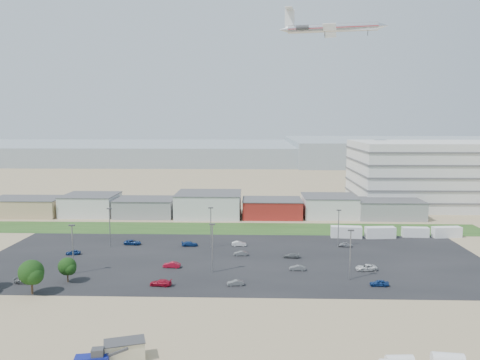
{
  "coord_description": "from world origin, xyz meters",
  "views": [
    {
      "loc": [
        9.82,
        -89.27,
        33.08
      ],
      "look_at": [
        6.42,
        22.0,
        18.95
      ],
      "focal_mm": 35.0,
      "sensor_mm": 36.0,
      "label": 1
    }
  ],
  "objects_px": {
    "portable_shed": "(125,350)",
    "parked_car_2": "(379,283)",
    "parked_car_13": "(235,283)",
    "parked_car_4": "(172,265)",
    "parked_car_5": "(73,252)",
    "parked_car_9": "(133,242)",
    "parked_car_11": "(239,244)",
    "parked_car_12": "(291,255)",
    "box_trailer_a": "(346,232)",
    "parked_car_7": "(241,253)",
    "parked_car_6": "(190,244)",
    "parked_car_8": "(346,245)",
    "telehandler": "(92,359)",
    "parked_car_0": "(366,268)",
    "airliner": "(332,28)",
    "parked_car_3": "(161,283)",
    "parked_car_1": "(297,268)",
    "parked_car_10": "(25,280)"
  },
  "relations": [
    {
      "from": "portable_shed",
      "to": "parked_car_2",
      "type": "distance_m",
      "value": 52.93
    },
    {
      "from": "parked_car_13",
      "to": "parked_car_4",
      "type": "bearing_deg",
      "value": -132.87
    },
    {
      "from": "parked_car_5",
      "to": "parked_car_4",
      "type": "bearing_deg",
      "value": 63.72
    },
    {
      "from": "parked_car_9",
      "to": "parked_car_11",
      "type": "relative_size",
      "value": 1.18
    },
    {
      "from": "parked_car_2",
      "to": "portable_shed",
      "type": "bearing_deg",
      "value": -53.0
    },
    {
      "from": "parked_car_2",
      "to": "parked_car_12",
      "type": "height_order",
      "value": "parked_car_2"
    },
    {
      "from": "box_trailer_a",
      "to": "parked_car_4",
      "type": "distance_m",
      "value": 53.46
    },
    {
      "from": "parked_car_7",
      "to": "parked_car_6",
      "type": "bearing_deg",
      "value": -122.16
    },
    {
      "from": "box_trailer_a",
      "to": "parked_car_8",
      "type": "distance_m",
      "value": 10.3
    },
    {
      "from": "telehandler",
      "to": "parked_car_0",
      "type": "xyz_separation_m",
      "value": [
        46.58,
        43.31,
        -0.82
      ]
    },
    {
      "from": "parked_car_4",
      "to": "parked_car_7",
      "type": "xyz_separation_m",
      "value": [
        15.39,
        10.01,
        -0.08
      ]
    },
    {
      "from": "airliner",
      "to": "parked_car_3",
      "type": "bearing_deg",
      "value": -105.47
    },
    {
      "from": "parked_car_4",
      "to": "parked_car_1",
      "type": "bearing_deg",
      "value": 92.74
    },
    {
      "from": "parked_car_3",
      "to": "parked_car_5",
      "type": "height_order",
      "value": "parked_car_3"
    },
    {
      "from": "box_trailer_a",
      "to": "parked_car_12",
      "type": "relative_size",
      "value": 2.16
    },
    {
      "from": "parked_car_7",
      "to": "parked_car_13",
      "type": "relative_size",
      "value": 1.02
    },
    {
      "from": "parked_car_11",
      "to": "parked_car_12",
      "type": "height_order",
      "value": "parked_car_11"
    },
    {
      "from": "telehandler",
      "to": "parked_car_3",
      "type": "distance_m",
      "value": 32.31
    },
    {
      "from": "parked_car_4",
      "to": "parked_car_8",
      "type": "xyz_separation_m",
      "value": [
        42.9,
        18.91,
        -0.04
      ]
    },
    {
      "from": "parked_car_3",
      "to": "parked_car_0",
      "type": "bearing_deg",
      "value": 110.75
    },
    {
      "from": "parked_car_9",
      "to": "parked_car_13",
      "type": "height_order",
      "value": "parked_car_9"
    },
    {
      "from": "portable_shed",
      "to": "parked_car_6",
      "type": "bearing_deg",
      "value": 70.94
    },
    {
      "from": "parked_car_5",
      "to": "parked_car_8",
      "type": "relative_size",
      "value": 0.99
    },
    {
      "from": "box_trailer_a",
      "to": "parked_car_10",
      "type": "bearing_deg",
      "value": -146.62
    },
    {
      "from": "parked_car_7",
      "to": "parked_car_1",
      "type": "bearing_deg",
      "value": 48.26
    },
    {
      "from": "parked_car_0",
      "to": "parked_car_12",
      "type": "relative_size",
      "value": 1.18
    },
    {
      "from": "parked_car_7",
      "to": "parked_car_11",
      "type": "distance_m",
      "value": 8.93
    },
    {
      "from": "parked_car_9",
      "to": "parked_car_12",
      "type": "relative_size",
      "value": 1.14
    },
    {
      "from": "parked_car_4",
      "to": "parked_car_12",
      "type": "xyz_separation_m",
      "value": [
        27.63,
        8.49,
        -0.07
      ]
    },
    {
      "from": "parked_car_0",
      "to": "parked_car_11",
      "type": "relative_size",
      "value": 1.23
    },
    {
      "from": "parked_car_1",
      "to": "parked_car_13",
      "type": "xyz_separation_m",
      "value": [
        -13.38,
        -9.99,
        -0.03
      ]
    },
    {
      "from": "parked_car_0",
      "to": "parked_car_6",
      "type": "distance_m",
      "value": 46.16
    },
    {
      "from": "box_trailer_a",
      "to": "parked_car_11",
      "type": "height_order",
      "value": "box_trailer_a"
    },
    {
      "from": "parked_car_6",
      "to": "parked_car_11",
      "type": "relative_size",
      "value": 1.12
    },
    {
      "from": "parked_car_8",
      "to": "parked_car_10",
      "type": "height_order",
      "value": "parked_car_8"
    },
    {
      "from": "airliner",
      "to": "parked_car_5",
      "type": "xyz_separation_m",
      "value": [
        -76.05,
        -82.32,
        -69.4
      ]
    },
    {
      "from": "box_trailer_a",
      "to": "parked_car_13",
      "type": "bearing_deg",
      "value": -122.15
    },
    {
      "from": "telehandler",
      "to": "parked_car_13",
      "type": "distance_m",
      "value": 37.4
    },
    {
      "from": "portable_shed",
      "to": "parked_car_7",
      "type": "distance_m",
      "value": 53.3
    },
    {
      "from": "parked_car_11",
      "to": "parked_car_3",
      "type": "bearing_deg",
      "value": 151.66
    },
    {
      "from": "parked_car_10",
      "to": "parked_car_11",
      "type": "bearing_deg",
      "value": -54.26
    },
    {
      "from": "parked_car_0",
      "to": "parked_car_1",
      "type": "xyz_separation_m",
      "value": [
        -15.32,
        -0.48,
        -0.07
      ]
    },
    {
      "from": "parked_car_2",
      "to": "parked_car_12",
      "type": "distance_m",
      "value": 25.07
    },
    {
      "from": "parked_car_5",
      "to": "parked_car_13",
      "type": "bearing_deg",
      "value": 57.03
    },
    {
      "from": "parked_car_0",
      "to": "parked_car_1",
      "type": "distance_m",
      "value": 15.33
    },
    {
      "from": "parked_car_11",
      "to": "parked_car_13",
      "type": "relative_size",
      "value": 1.14
    },
    {
      "from": "parked_car_2",
      "to": "parked_car_12",
      "type": "xyz_separation_m",
      "value": [
        -16.25,
        19.08,
        -0.06
      ]
    },
    {
      "from": "box_trailer_a",
      "to": "parked_car_12",
      "type": "bearing_deg",
      "value": -125.54
    },
    {
      "from": "parked_car_2",
      "to": "parked_car_8",
      "type": "distance_m",
      "value": 29.52
    },
    {
      "from": "parked_car_10",
      "to": "parked_car_0",
      "type": "bearing_deg",
      "value": -80.92
    }
  ]
}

